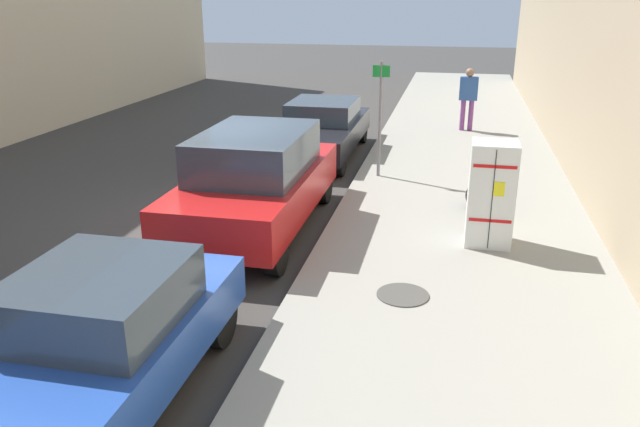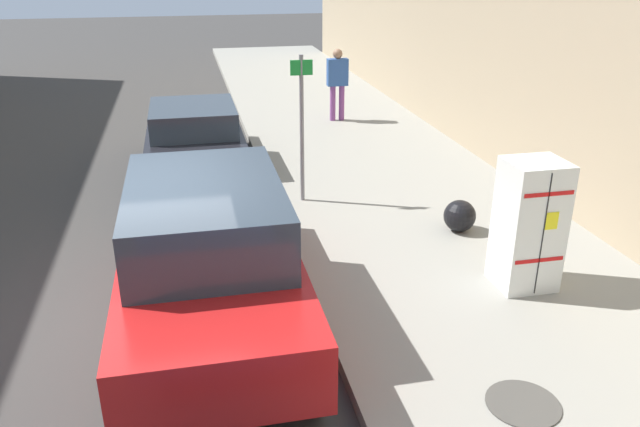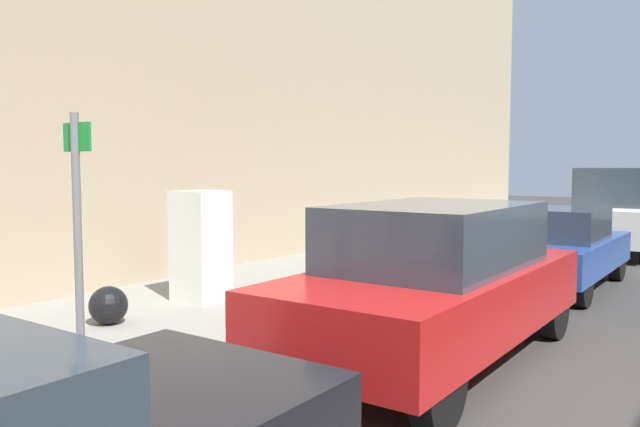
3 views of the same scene
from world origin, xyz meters
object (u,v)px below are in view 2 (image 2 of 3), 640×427
(street_sign_post, at_px, (302,122))
(pedestrian_walking_far, at_px, (337,79))
(trash_bag, at_px, (460,216))
(parked_suv_red, at_px, (208,253))
(discarded_refrigerator, at_px, (529,225))
(parked_sedan_dark, at_px, (195,141))

(street_sign_post, height_order, pedestrian_walking_far, street_sign_post)
(pedestrian_walking_far, bearing_deg, street_sign_post, 62.84)
(trash_bag, xyz_separation_m, parked_suv_red, (3.82, 1.52, 0.51))
(parked_suv_red, bearing_deg, trash_bag, -158.35)
(discarded_refrigerator, xyz_separation_m, pedestrian_walking_far, (0.30, -8.77, 0.21))
(trash_bag, relative_size, parked_suv_red, 0.10)
(discarded_refrigerator, distance_m, parked_sedan_dark, 6.86)
(parked_suv_red, bearing_deg, parked_sedan_dark, -90.00)
(discarded_refrigerator, height_order, street_sign_post, street_sign_post)
(trash_bag, height_order, pedestrian_walking_far, pedestrian_walking_far)
(discarded_refrigerator, relative_size, parked_suv_red, 0.35)
(trash_bag, distance_m, pedestrian_walking_far, 7.10)
(trash_bag, xyz_separation_m, pedestrian_walking_far, (0.20, -7.06, 0.80))
(pedestrian_walking_far, xyz_separation_m, parked_suv_red, (3.62, 8.57, -0.29))
(discarded_refrigerator, height_order, parked_sedan_dark, discarded_refrigerator)
(street_sign_post, xyz_separation_m, parked_sedan_dark, (1.72, -2.13, -0.83))
(street_sign_post, relative_size, parked_suv_red, 0.53)
(pedestrian_walking_far, height_order, parked_suv_red, pedestrian_walking_far)
(trash_bag, height_order, parked_suv_red, parked_suv_red)
(pedestrian_walking_far, relative_size, parked_sedan_dark, 0.38)
(discarded_refrigerator, bearing_deg, parked_sedan_dark, -55.10)
(discarded_refrigerator, xyz_separation_m, street_sign_post, (2.20, -3.50, 0.55))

